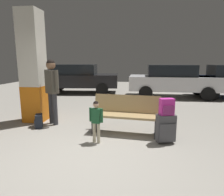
{
  "coord_description": "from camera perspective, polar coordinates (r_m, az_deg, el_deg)",
  "views": [
    {
      "loc": [
        0.86,
        -3.14,
        1.69
      ],
      "look_at": [
        0.27,
        1.3,
        0.85
      ],
      "focal_mm": 31.78,
      "sensor_mm": 36.0,
      "label": 1
    }
  ],
  "objects": [
    {
      "name": "bench",
      "position": [
        4.7,
        3.96,
        -4.81
      ],
      "size": [
        1.65,
        0.69,
        0.89
      ],
      "color": "tan",
      "rests_on": "ground_plane"
    },
    {
      "name": "backpack_bright",
      "position": [
        4.17,
        15.5,
        -2.5
      ],
      "size": [
        0.31,
        0.26,
        0.34
      ],
      "color": "#D833A5",
      "rests_on": "suitcase"
    },
    {
      "name": "parked_car_far",
      "position": [
        10.76,
        -9.69,
        5.76
      ],
      "size": [
        4.24,
        2.09,
        1.51
      ],
      "color": "black",
      "rests_on": "ground_plane"
    },
    {
      "name": "child",
      "position": [
        4.1,
        -4.6,
        -5.58
      ],
      "size": [
        0.3,
        0.2,
        0.89
      ],
      "color": "beige",
      "rests_on": "ground_plane"
    },
    {
      "name": "adult",
      "position": [
        5.46,
        -16.93,
        3.62
      ],
      "size": [
        0.5,
        0.38,
        1.73
      ],
      "color": "#38383D",
      "rests_on": "ground_plane"
    },
    {
      "name": "parked_car_near",
      "position": [
        9.77,
        17.09,
        4.97
      ],
      "size": [
        4.12,
        1.85,
        1.51
      ],
      "color": "silver",
      "rests_on": "ground_plane"
    },
    {
      "name": "structural_pillar",
      "position": [
        5.93,
        -21.75,
        8.08
      ],
      "size": [
        0.57,
        0.57,
        3.03
      ],
      "color": "orange",
      "rests_on": "ground_plane"
    },
    {
      "name": "backpack_dark_floor",
      "position": [
        5.47,
        -20.32,
        -6.24
      ],
      "size": [
        0.28,
        0.32,
        0.34
      ],
      "color": "#1E232D",
      "rests_on": "ground_plane"
    },
    {
      "name": "suitcase",
      "position": [
        4.29,
        15.2,
        -8.36
      ],
      "size": [
        0.42,
        0.31,
        0.6
      ],
      "color": "#4C4C51",
      "rests_on": "ground_plane"
    },
    {
      "name": "ground_plane",
      "position": [
        7.4,
        0.65,
        -2.97
      ],
      "size": [
        18.0,
        18.0,
        0.1
      ],
      "primitive_type": "cube",
      "color": "gray"
    }
  ]
}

